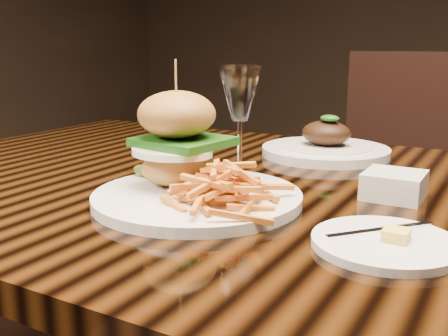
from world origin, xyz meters
The scene contains 8 objects.
dining_table centered at (0.00, 0.00, 0.67)m, with size 1.60×0.90×0.75m.
burger_plate centered at (-0.12, -0.13, 0.80)m, with size 0.30×0.30×0.20m.
side_saucer centered at (0.16, -0.18, 0.76)m, with size 0.17×0.17×0.02m.
ramekin centered at (0.13, 0.02, 0.77)m, with size 0.08×0.08×0.04m, color silver.
wine_glass centered at (-0.11, -0.01, 0.89)m, with size 0.07×0.07×0.19m.
water_tumbler centered at (-0.25, -0.01, 0.80)m, with size 0.08×0.08×0.10m, color white.
far_dish centered at (-0.06, 0.26, 0.77)m, with size 0.26×0.26×0.09m.
chair_far centered at (-0.01, 0.89, 0.54)m, with size 0.49×0.49×0.95m.
Camera 1 is at (0.28, -0.75, 0.97)m, focal length 42.00 mm.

